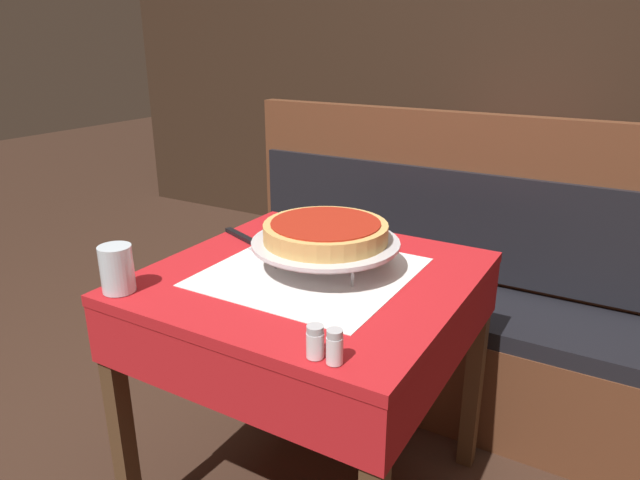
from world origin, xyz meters
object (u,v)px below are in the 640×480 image
at_px(pizza_pan_stand, 326,244).
at_px(condiment_caddy, 520,153).
at_px(dining_table_front, 311,308).
at_px(booth_bench, 426,314).
at_px(pizza_server, 251,242).
at_px(pepper_shaker, 335,347).
at_px(salt_shaker, 315,342).
at_px(water_glass_near, 117,269).
at_px(dining_table_rear, 502,183).
at_px(deep_dish_pizza, 326,231).

bearing_deg(pizza_pan_stand, condiment_caddy, 85.36).
relative_size(dining_table_front, condiment_caddy, 5.11).
relative_size(dining_table_front, booth_bench, 0.49).
xyz_separation_m(pizza_server, pepper_shaker, (0.55, -0.47, 0.03)).
relative_size(pizza_pan_stand, salt_shaker, 5.86).
height_order(dining_table_front, water_glass_near, water_glass_near).
distance_m(dining_table_rear, pepper_shaker, 2.15).
distance_m(water_glass_near, pepper_shaker, 0.63).
distance_m(dining_table_front, dining_table_rear, 1.77).
xyz_separation_m(booth_bench, pizza_pan_stand, (-0.06, -0.69, 0.50)).
distance_m(dining_table_front, deep_dish_pizza, 0.22).
xyz_separation_m(deep_dish_pizza, water_glass_near, (-0.38, -0.39, -0.05)).
distance_m(dining_table_rear, deep_dish_pizza, 1.75).
bearing_deg(deep_dish_pizza, water_glass_near, -133.93).
relative_size(booth_bench, water_glass_near, 14.13).
distance_m(dining_table_rear, condiment_caddy, 0.17).
bearing_deg(pizza_pan_stand, pepper_shaker, -58.07).
distance_m(pizza_pan_stand, condiment_caddy, 1.77).
height_order(deep_dish_pizza, pepper_shaker, deep_dish_pizza).
bearing_deg(water_glass_near, booth_bench, 67.85).
bearing_deg(pepper_shaker, dining_table_rear, 94.74).
xyz_separation_m(dining_table_rear, water_glass_near, (-0.45, -2.12, 0.18)).
distance_m(dining_table_rear, salt_shaker, 2.15).
bearing_deg(pepper_shaker, dining_table_front, 127.10).
bearing_deg(pizza_pan_stand, pizza_server, 168.77).
bearing_deg(dining_table_front, condiment_caddy, 84.69).
distance_m(booth_bench, condiment_caddy, 1.18).
distance_m(dining_table_front, pizza_server, 0.31).
bearing_deg(pizza_pan_stand, booth_bench, 84.70).
relative_size(deep_dish_pizza, pepper_shaker, 4.68).
distance_m(water_glass_near, salt_shaker, 0.59).
distance_m(booth_bench, pizza_pan_stand, 0.86).
height_order(dining_table_rear, deep_dish_pizza, deep_dish_pizza).
relative_size(dining_table_rear, pizza_server, 2.75).
xyz_separation_m(dining_table_front, condiment_caddy, (0.17, 1.81, 0.15)).
bearing_deg(condiment_caddy, deep_dish_pizza, -94.64).
xyz_separation_m(dining_table_front, booth_bench, (0.09, 0.73, -0.32)).
bearing_deg(deep_dish_pizza, dining_table_front, -122.19).
bearing_deg(salt_shaker, condiment_caddy, 91.78).
height_order(dining_table_front, salt_shaker, salt_shaker).
height_order(salt_shaker, pepper_shaker, pepper_shaker).
distance_m(pizza_server, water_glass_near, 0.46).
bearing_deg(dining_table_front, pizza_server, 160.22).
bearing_deg(salt_shaker, dining_table_rear, 93.56).
bearing_deg(condiment_caddy, salt_shaker, -88.22).
relative_size(dining_table_front, water_glass_near, 6.95).
bearing_deg(condiment_caddy, water_glass_near, -103.52).
xyz_separation_m(pizza_pan_stand, pizza_server, (-0.30, 0.06, -0.07)).
bearing_deg(pizza_server, condiment_caddy, 75.49).
xyz_separation_m(dining_table_front, deep_dish_pizza, (0.02, 0.04, 0.22)).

